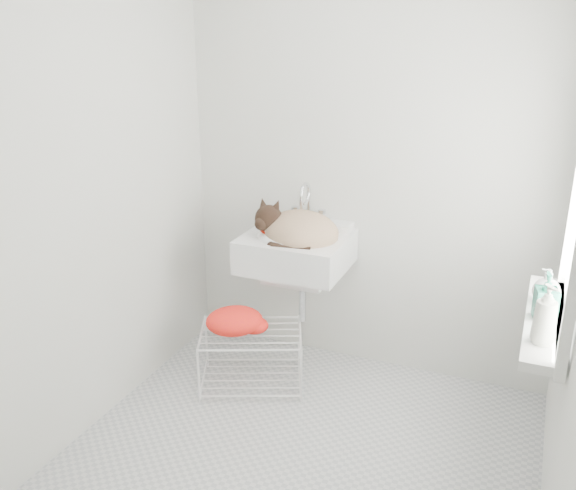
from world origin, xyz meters
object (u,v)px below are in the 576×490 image
at_px(bottle_a, 541,343).
at_px(bottle_c, 545,302).
at_px(cat, 297,230).
at_px(bottle_b, 543,318).
at_px(wire_rack, 251,360).
at_px(sink, 296,236).

relative_size(bottle_a, bottle_c, 1.33).
bearing_deg(cat, bottle_c, -9.83).
bearing_deg(bottle_c, bottle_b, -90.00).
xyz_separation_m(wire_rack, bottle_c, (1.50, -0.13, 0.70)).
relative_size(sink, wire_rack, 1.04).
height_order(wire_rack, bottle_c, bottle_c).
distance_m(bottle_b, bottle_c, 0.17).
distance_m(wire_rack, bottle_a, 1.74).
height_order(cat, bottle_b, cat).
height_order(sink, cat, cat).
height_order(cat, bottle_a, cat).
bearing_deg(bottle_b, bottle_a, -90.00).
bearing_deg(bottle_a, bottle_c, 90.00).
relative_size(bottle_b, bottle_c, 1.29).
relative_size(cat, wire_rack, 0.86).
height_order(bottle_a, bottle_c, bottle_a).
height_order(sink, bottle_a, sink).
relative_size(sink, bottle_b, 2.99).
bearing_deg(wire_rack, cat, 55.84).
bearing_deg(bottle_c, cat, 163.68).
bearing_deg(bottle_b, wire_rack, 168.74).
height_order(sink, wire_rack, sink).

